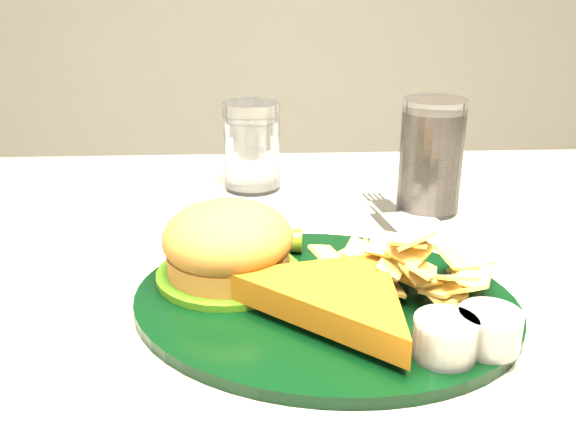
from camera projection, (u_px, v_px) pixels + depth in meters
name	position (u px, v px, depth m)	size (l,w,h in m)	color
dinner_plate	(325.00, 269.00, 0.55)	(0.34, 0.28, 0.08)	black
water_glass	(252.00, 146.00, 0.85)	(0.07, 0.07, 0.12)	silver
cola_glass	(431.00, 156.00, 0.77)	(0.08, 0.08, 0.14)	black
fork_napkin	(395.00, 235.00, 0.70)	(0.15, 0.19, 0.01)	white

